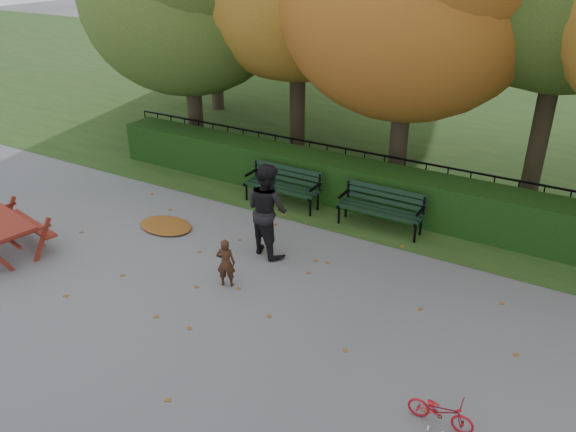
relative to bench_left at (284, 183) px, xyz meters
The scene contains 12 objects.
ground 3.96m from the bench_left, 70.65° to the right, with size 90.00×90.00×0.00m, color slate.
grass_strip 10.39m from the bench_left, 82.81° to the left, with size 90.00×90.00×0.00m, color #213D16.
hedge 1.53m from the bench_left, 31.58° to the left, with size 13.00×0.90×1.00m, color black.
iron_fence 2.06m from the bench_left, 50.89° to the left, with size 14.00×0.04×1.02m.
bench_left is the anchor object (origin of this frame).
bench_right 2.40m from the bench_left, ahead, with size 1.80×0.57×0.88m.
picnic_table 5.90m from the bench_left, 127.06° to the right, with size 1.94×1.69×0.83m.
leaf_pile 2.83m from the bench_left, 124.21° to the right, with size 1.23×0.85×0.09m, color brown.
leaf_scatter 3.68m from the bench_left, 69.08° to the right, with size 9.00×5.70×0.01m, color brown, non-canonical shape.
child 3.57m from the bench_left, 75.87° to the right, with size 0.33×0.22×0.92m, color #381F12.
adult 2.31m from the bench_left, 67.30° to the right, with size 0.90×0.70×1.85m, color black.
bicycle 6.94m from the bench_left, 42.78° to the right, with size 0.30×0.85×0.45m, color #AF101D.
Camera 1 is at (4.76, -6.50, 5.57)m, focal length 35.00 mm.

